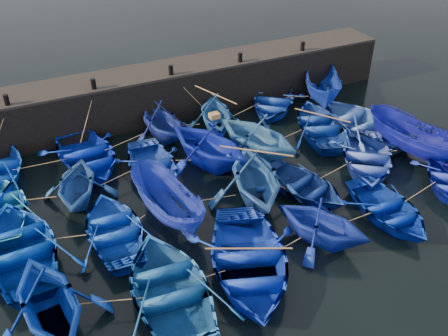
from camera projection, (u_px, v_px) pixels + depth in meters
name	position (u px, v px, depth m)	size (l,w,h in m)	color
ground	(258.00, 223.00, 20.08)	(120.00, 120.00, 0.00)	black
quay_wall	(167.00, 92.00, 27.22)	(26.00, 2.50, 2.50)	black
quay_top	(165.00, 69.00, 26.48)	(26.00, 2.50, 0.12)	black
bollard_0	(6.00, 100.00, 22.81)	(0.24, 0.24, 0.50)	black
bollard_1	(93.00, 84.00, 24.22)	(0.24, 0.24, 0.50)	black
bollard_2	(171.00, 70.00, 25.64)	(0.24, 0.24, 0.50)	black
bollard_3	(240.00, 57.00, 27.05)	(0.24, 0.24, 0.50)	black
bollard_4	(303.00, 46.00, 28.47)	(0.24, 0.24, 0.50)	black
boat_1	(86.00, 155.00, 23.26)	(3.78, 5.29, 1.10)	#0521C3
boat_2	(162.00, 121.00, 25.00)	(3.32, 3.85, 2.03)	navy
boat_3	(215.00, 113.00, 25.73)	(3.30, 3.82, 2.01)	#215AA8
boat_4	(273.00, 101.00, 27.95)	(3.44, 4.81, 1.00)	navy
boat_5	(323.00, 86.00, 28.44)	(1.90, 5.06, 1.96)	#102E9C
boat_6	(0.00, 207.00, 20.11)	(3.36, 4.70, 0.98)	blue
boat_7	(77.00, 183.00, 20.68)	(3.17, 3.68, 1.94)	navy
boat_8	(152.00, 167.00, 22.58)	(3.26, 4.56, 0.95)	#173AB1
boat_9	(209.00, 143.00, 22.81)	(4.03, 4.68, 2.46)	#0A1AA8
boat_10	(257.00, 135.00, 23.50)	(3.92, 4.55, 2.39)	#2C66A9
boat_11	(321.00, 125.00, 25.68)	(3.59, 5.02, 1.04)	navy
boat_12	(363.00, 122.00, 25.82)	(3.94, 5.50, 1.14)	blue
boat_13	(20.00, 247.00, 18.10)	(3.94, 5.50, 1.14)	#002D97
boat_14	(115.00, 229.00, 19.05)	(3.24, 4.53, 0.94)	#0C3CC4
boat_15	(166.00, 202.00, 19.76)	(1.72, 4.55, 1.76)	#182A9F
boat_16	(255.00, 177.00, 20.63)	(4.00, 4.64, 2.44)	#235292
boat_17	(303.00, 185.00, 21.45)	(2.99, 4.17, 0.87)	navy
boat_18	(367.00, 158.00, 23.10)	(3.47, 4.86, 1.01)	blue
boat_19	(413.00, 139.00, 23.64)	(1.86, 4.95, 1.91)	#0A1085
boat_20	(48.00, 301.00, 15.30)	(3.73, 4.33, 2.28)	#052C93
boat_21	(170.00, 288.00, 16.45)	(3.93, 5.49, 1.14)	navy
boat_22	(248.00, 262.00, 17.43)	(4.13, 5.77, 1.20)	#0A27B1
boat_23	(322.00, 222.00, 18.61)	(3.19, 3.70, 1.95)	navy
boat_24	(388.00, 209.00, 20.09)	(3.10, 4.33, 0.90)	#032291
wooden_crate	(214.00, 116.00, 22.16)	(0.45, 0.36, 0.23)	olive
mooring_ropes	(202.00, 146.00, 23.24)	(17.92, 11.86, 2.10)	tan
loose_oars	(262.00, 143.00, 21.88)	(10.25, 11.95, 1.46)	#99724C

